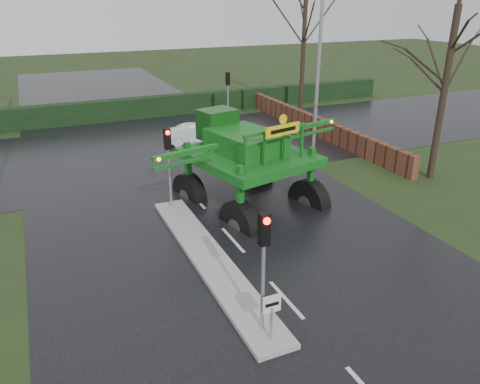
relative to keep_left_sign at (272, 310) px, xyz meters
name	(u,v)px	position (x,y,z in m)	size (l,w,h in m)	color
ground	(286,300)	(1.30, 1.50, -1.06)	(140.00, 140.00, 0.00)	black
road_main	(183,185)	(1.30, 11.50, -1.05)	(14.00, 80.00, 0.02)	black
road_cross	(152,150)	(1.30, 17.50, -1.05)	(80.00, 12.00, 0.02)	black
median_island	(209,259)	(0.00, 4.50, -0.97)	(1.20, 10.00, 0.16)	gray
hedge_row	(124,109)	(1.30, 25.50, -0.31)	(44.00, 0.90, 1.50)	black
brick_wall	(307,122)	(11.80, 17.50, -0.46)	(0.40, 20.00, 1.20)	#592D1E
keep_left_sign	(272,310)	(0.00, 0.00, 0.00)	(0.50, 0.07, 1.35)	gray
traffic_signal_near	(264,248)	(0.00, 0.49, 1.53)	(0.26, 0.33, 3.52)	gray
traffic_signal_mid	(168,151)	(0.00, 8.99, 1.53)	(0.26, 0.33, 3.52)	gray
traffic_signal_far	(228,86)	(7.80, 21.51, 1.53)	(0.26, 0.33, 3.52)	gray
street_light_right	(315,43)	(9.49, 13.50, 4.93)	(3.85, 0.30, 10.00)	gray
tree_right_near	(448,70)	(12.80, 7.50, 4.14)	(5.60, 5.60, 9.64)	black
tree_right_far	(305,23)	(14.30, 22.50, 5.44)	(7.00, 7.00, 12.05)	black
crop_sprayer	(236,165)	(1.96, 6.68, 1.43)	(9.20, 6.69, 5.26)	black
white_sedan	(198,145)	(4.09, 17.34, -1.06)	(1.30, 3.72, 1.23)	white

